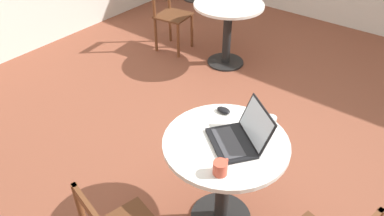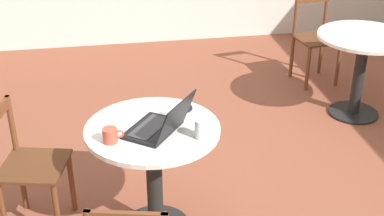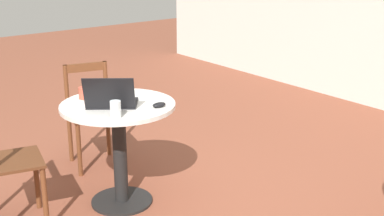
# 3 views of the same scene
# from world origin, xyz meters

# --- Properties ---
(cafe_table_near) EXTENTS (0.80, 0.80, 0.75)m
(cafe_table_near) POSITION_xyz_m (-0.71, -0.23, 0.56)
(cafe_table_near) COLOR black
(cafe_table_near) RESTS_ON ground_plane
(chair_near_front) EXTENTS (0.46, 0.46, 0.85)m
(chair_near_front) POSITION_xyz_m (-0.89, -0.98, 0.44)
(chair_near_front) COLOR brown
(chair_near_front) RESTS_ON ground_plane
(chair_near_left) EXTENTS (0.46, 0.46, 0.85)m
(chair_near_left) POSITION_xyz_m (-1.47, -0.05, 0.44)
(chair_near_left) COLOR brown
(chair_near_left) RESTS_ON ground_plane
(laptop) EXTENTS (0.45, 0.46, 0.24)m
(laptop) POSITION_xyz_m (-0.67, -0.30, 0.80)
(laptop) COLOR black
(laptop) RESTS_ON cafe_table_near
(mouse) EXTENTS (0.06, 0.10, 0.03)m
(mouse) POSITION_xyz_m (-0.47, -0.05, 0.77)
(mouse) COLOR black
(mouse) RESTS_ON cafe_table_near
(mug) EXTENTS (0.12, 0.08, 0.08)m
(mug) POSITION_xyz_m (-0.96, -0.35, 0.80)
(mug) COLOR #C64C38
(mug) RESTS_ON cafe_table_near
(drinking_glass) EXTENTS (0.07, 0.07, 0.11)m
(drinking_glass) POSITION_xyz_m (-0.46, -0.39, 0.81)
(drinking_glass) COLOR silver
(drinking_glass) RESTS_ON cafe_table_near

